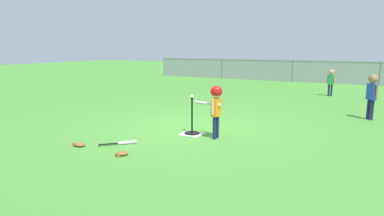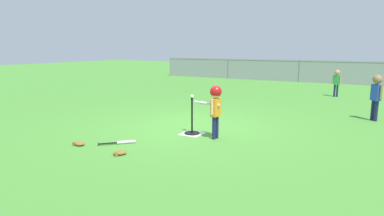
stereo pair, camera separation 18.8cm
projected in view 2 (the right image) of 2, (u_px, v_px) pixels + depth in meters
ground_plane at (194, 127)px, 7.48m from camera, size 60.00×60.00×0.00m
home_plate at (192, 134)px, 6.87m from camera, size 0.44×0.44×0.01m
batting_tee at (192, 128)px, 6.84m from camera, size 0.32×0.32×0.76m
baseball_on_tee at (192, 96)px, 6.72m from camera, size 0.07×0.07×0.07m
batter_child at (215, 101)px, 6.37m from camera, size 0.62×0.30×1.06m
fielder_near_right at (376, 91)px, 7.96m from camera, size 0.26×0.25×1.14m
fielder_deep_left at (337, 79)px, 11.93m from camera, size 0.28×0.20×0.99m
spare_bat_silver at (122, 142)px, 6.14m from camera, size 0.52×0.52×0.06m
glove_by_plate at (120, 153)px, 5.51m from camera, size 0.27×0.27×0.07m
glove_near_bats at (79, 144)px, 6.04m from camera, size 0.25×0.20×0.07m
outfield_fence at (299, 70)px, 16.99m from camera, size 16.06×0.06×1.15m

